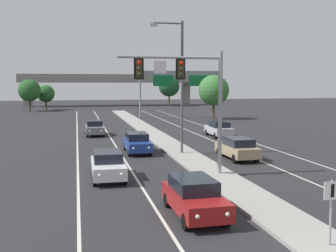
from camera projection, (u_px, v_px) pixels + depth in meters
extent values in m
cube|color=#9E9B93|center=(199.00, 164.00, 27.87)|extent=(2.40, 110.00, 0.15)
cube|color=silver|center=(119.00, 151.00, 33.66)|extent=(0.14, 100.00, 0.01)
cube|color=silver|center=(228.00, 147.00, 35.68)|extent=(0.14, 100.00, 0.01)
cube|color=silver|center=(78.00, 152.00, 32.95)|extent=(0.14, 100.00, 0.01)
cube|color=silver|center=(263.00, 146.00, 36.39)|extent=(0.14, 100.00, 0.01)
cylinder|color=gray|center=(220.00, 113.00, 24.36)|extent=(0.24, 0.24, 7.20)
cylinder|color=gray|center=(170.00, 57.00, 23.39)|extent=(6.02, 0.16, 0.16)
cube|color=black|center=(180.00, 69.00, 23.62)|extent=(0.56, 0.06, 1.20)
cube|color=#38330F|center=(181.00, 69.00, 23.59)|extent=(0.32, 0.32, 1.00)
sphere|color=red|center=(181.00, 63.00, 23.39)|extent=(0.22, 0.22, 0.22)
sphere|color=#282828|center=(181.00, 69.00, 23.42)|extent=(0.22, 0.22, 0.22)
sphere|color=#282828|center=(181.00, 75.00, 23.45)|extent=(0.22, 0.22, 0.22)
cube|color=black|center=(139.00, 69.00, 23.11)|extent=(0.56, 0.06, 1.20)
cube|color=#38330F|center=(139.00, 69.00, 23.07)|extent=(0.32, 0.32, 1.00)
sphere|color=red|center=(139.00, 63.00, 22.87)|extent=(0.22, 0.22, 0.22)
sphere|color=#282828|center=(139.00, 69.00, 22.90)|extent=(0.22, 0.22, 0.22)
sphere|color=#282828|center=(139.00, 74.00, 22.94)|extent=(0.22, 0.22, 0.22)
cube|color=white|center=(160.00, 67.00, 23.30)|extent=(0.70, 0.04, 0.70)
cylinder|color=gray|center=(331.00, 213.00, 13.60)|extent=(0.08, 0.08, 2.20)
cube|color=white|center=(332.00, 191.00, 13.50)|extent=(0.60, 0.03, 0.60)
cube|color=black|center=(333.00, 191.00, 13.48)|extent=(0.12, 0.01, 0.44)
cylinder|color=#4C4C51|center=(182.00, 88.00, 31.51)|extent=(0.20, 0.20, 10.00)
cylinder|color=#4C4C51|center=(168.00, 23.00, 30.78)|extent=(2.20, 0.12, 0.12)
cube|color=#B7B7B2|center=(153.00, 25.00, 30.56)|extent=(0.56, 0.28, 0.20)
cube|color=maroon|center=(195.00, 200.00, 17.10)|extent=(1.89, 4.44, 0.70)
cube|color=black|center=(193.00, 184.00, 17.25)|extent=(1.63, 2.41, 0.56)
sphere|color=#EAE5C6|center=(227.00, 214.00, 15.12)|extent=(0.18, 0.18, 0.18)
sphere|color=#EAE5C6|center=(197.00, 217.00, 14.85)|extent=(0.18, 0.18, 0.18)
cylinder|color=black|center=(226.00, 218.00, 15.87)|extent=(0.23, 0.64, 0.64)
cylinder|color=black|center=(186.00, 222.00, 15.50)|extent=(0.23, 0.64, 0.64)
cylinder|color=black|center=(201.00, 198.00, 18.77)|extent=(0.23, 0.64, 0.64)
cylinder|color=black|center=(167.00, 200.00, 18.40)|extent=(0.23, 0.64, 0.64)
cube|color=silver|center=(108.00, 168.00, 23.73)|extent=(1.83, 4.41, 0.70)
cube|color=black|center=(108.00, 156.00, 23.88)|extent=(1.60, 2.39, 0.56)
sphere|color=#EAE5C6|center=(122.00, 174.00, 21.72)|extent=(0.18, 0.18, 0.18)
sphere|color=#EAE5C6|center=(100.00, 175.00, 21.48)|extent=(0.18, 0.18, 0.18)
cylinder|color=black|center=(125.00, 179.00, 22.47)|extent=(0.23, 0.64, 0.64)
cylinder|color=black|center=(95.00, 180.00, 22.14)|extent=(0.23, 0.64, 0.64)
cylinder|color=black|center=(119.00, 168.00, 25.39)|extent=(0.23, 0.64, 0.64)
cylinder|color=black|center=(93.00, 169.00, 25.06)|extent=(0.23, 0.64, 0.64)
cube|color=navy|center=(137.00, 145.00, 32.66)|extent=(1.85, 4.42, 0.70)
cube|color=black|center=(137.00, 136.00, 32.81)|extent=(1.61, 2.39, 0.56)
sphere|color=#EAE5C6|center=(149.00, 148.00, 30.65)|extent=(0.18, 0.18, 0.18)
sphere|color=#EAE5C6|center=(133.00, 148.00, 30.42)|extent=(0.18, 0.18, 0.18)
cylinder|color=black|center=(150.00, 152.00, 31.40)|extent=(0.23, 0.64, 0.64)
cylinder|color=black|center=(129.00, 152.00, 31.07)|extent=(0.23, 0.64, 0.64)
cylinder|color=black|center=(144.00, 146.00, 34.32)|extent=(0.23, 0.64, 0.64)
cylinder|color=black|center=(125.00, 146.00, 33.99)|extent=(0.23, 0.64, 0.64)
cube|color=slate|center=(95.00, 129.00, 43.60)|extent=(1.83, 4.41, 0.70)
cube|color=black|center=(94.00, 123.00, 43.75)|extent=(1.60, 2.39, 0.56)
sphere|color=#EAE5C6|center=(101.00, 131.00, 41.61)|extent=(0.18, 0.18, 0.18)
sphere|color=#EAE5C6|center=(90.00, 131.00, 41.35)|extent=(0.18, 0.18, 0.18)
cylinder|color=black|center=(103.00, 134.00, 42.36)|extent=(0.22, 0.64, 0.64)
cylinder|color=black|center=(87.00, 134.00, 42.00)|extent=(0.22, 0.64, 0.64)
cylinder|color=black|center=(101.00, 131.00, 45.27)|extent=(0.22, 0.64, 0.64)
cylinder|color=black|center=(87.00, 131.00, 44.91)|extent=(0.22, 0.64, 0.64)
cube|color=tan|center=(237.00, 150.00, 30.01)|extent=(1.90, 4.44, 0.70)
cube|color=black|center=(238.00, 142.00, 29.73)|extent=(1.64, 2.41, 0.56)
sphere|color=#EAE5C6|center=(219.00, 145.00, 31.97)|extent=(0.18, 0.18, 0.18)
sphere|color=#EAE5C6|center=(233.00, 145.00, 32.24)|extent=(0.18, 0.18, 0.18)
cylinder|color=black|center=(219.00, 152.00, 31.30)|extent=(0.23, 0.64, 0.64)
cylinder|color=black|center=(239.00, 151.00, 31.68)|extent=(0.23, 0.64, 0.64)
cylinder|color=black|center=(235.00, 159.00, 28.40)|extent=(0.23, 0.64, 0.64)
cylinder|color=black|center=(256.00, 158.00, 28.78)|extent=(0.23, 0.64, 0.64)
cube|color=#B7B7BC|center=(219.00, 130.00, 42.63)|extent=(1.89, 4.43, 0.70)
cube|color=black|center=(219.00, 124.00, 42.35)|extent=(1.63, 2.41, 0.56)
sphere|color=#EAE5C6|center=(207.00, 128.00, 44.64)|extent=(0.18, 0.18, 0.18)
sphere|color=#EAE5C6|center=(217.00, 127.00, 44.86)|extent=(0.18, 0.18, 0.18)
cylinder|color=black|center=(207.00, 132.00, 43.97)|extent=(0.23, 0.64, 0.64)
cylinder|color=black|center=(221.00, 132.00, 44.28)|extent=(0.23, 0.64, 0.64)
cylinder|color=black|center=(216.00, 136.00, 41.05)|extent=(0.23, 0.64, 0.64)
cylinder|color=black|center=(231.00, 135.00, 41.36)|extent=(0.23, 0.64, 0.64)
cylinder|color=gray|center=(140.00, 95.00, 64.30)|extent=(0.28, 0.28, 7.50)
cylinder|color=gray|center=(219.00, 94.00, 67.09)|extent=(0.28, 0.28, 7.50)
cube|color=gray|center=(181.00, 73.00, 65.35)|extent=(13.00, 0.36, 0.70)
cube|color=#0F6033|center=(163.00, 81.00, 64.67)|extent=(3.20, 0.08, 1.70)
cube|color=#0F6033|center=(198.00, 81.00, 65.90)|extent=(3.20, 0.08, 1.70)
cube|color=gray|center=(110.00, 80.00, 100.91)|extent=(42.40, 6.40, 1.10)
cube|color=gray|center=(111.00, 76.00, 97.89)|extent=(42.40, 0.36, 0.90)
cube|color=gray|center=(28.00, 95.00, 97.13)|extent=(1.80, 2.40, 5.65)
cube|color=gray|center=(185.00, 94.00, 105.38)|extent=(1.80, 2.40, 5.65)
cylinder|color=#4C3823|center=(30.00, 105.00, 81.19)|extent=(0.36, 0.36, 2.37)
sphere|color=#235623|center=(29.00, 90.00, 80.89)|extent=(4.34, 4.34, 4.34)
cylinder|color=#4C3823|center=(169.00, 100.00, 100.79)|extent=(0.36, 0.36, 2.77)
sphere|color=#1E4C28|center=(169.00, 86.00, 100.44)|extent=(5.07, 5.07, 5.07)
cylinder|color=#4C3823|center=(46.00, 105.00, 85.03)|extent=(0.36, 0.36, 1.95)
sphere|color=#235623|center=(46.00, 94.00, 84.78)|extent=(3.57, 3.57, 3.57)
cylinder|color=#4C3823|center=(213.00, 111.00, 63.27)|extent=(0.36, 0.36, 2.56)
sphere|color=#387533|center=(214.00, 90.00, 62.95)|extent=(4.68, 4.68, 4.68)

